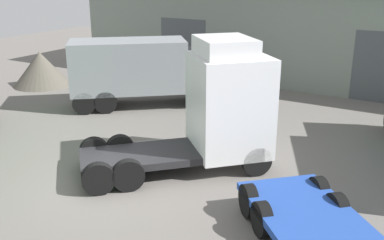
# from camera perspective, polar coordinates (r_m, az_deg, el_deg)

# --- Properties ---
(ground_plane) EXTENTS (60.00, 60.00, 0.00)m
(ground_plane) POSITION_cam_1_polar(r_m,az_deg,el_deg) (14.69, -10.06, -7.95)
(ground_plane) COLOR slate
(warehouse_building) EXTENTS (27.42, 8.78, 5.53)m
(warehouse_building) POSITION_cam_1_polar(r_m,az_deg,el_deg) (29.56, 13.21, 10.94)
(warehouse_building) COLOR gray
(warehouse_building) RESTS_ON ground_plane
(tractor_unit_white) EXTENTS (6.15, 6.19, 4.42)m
(tractor_unit_white) POSITION_cam_1_polar(r_m,az_deg,el_deg) (15.06, 3.18, 1.57)
(tractor_unit_white) COLOR silver
(tractor_unit_white) RESTS_ON ground_plane
(box_truck_black) EXTENTS (7.26, 6.61, 3.26)m
(box_truck_black) POSITION_cam_1_polar(r_m,az_deg,el_deg) (22.26, -5.86, 6.54)
(box_truck_black) COLOR black
(box_truck_black) RESTS_ON ground_plane
(gravel_pile) EXTENTS (3.25, 3.25, 1.98)m
(gravel_pile) POSITION_cam_1_polar(r_m,az_deg,el_deg) (27.69, -18.65, 6.20)
(gravel_pile) COLOR #565147
(gravel_pile) RESTS_ON ground_plane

